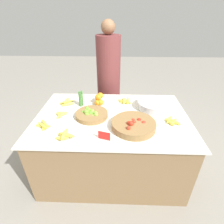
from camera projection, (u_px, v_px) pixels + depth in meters
ground_plane at (112, 165)px, 2.28m from camera, size 12.00×12.00×0.00m
market_table at (112, 143)px, 2.09m from camera, size 1.64×1.11×0.76m
lime_bowl at (91, 114)px, 1.87m from camera, size 0.35×0.35×0.09m
tomato_basket at (134, 125)px, 1.69m from camera, size 0.43×0.43×0.11m
orange_pile at (99, 99)px, 2.11m from camera, size 0.11×0.16×0.13m
metal_bowl at (154, 105)px, 2.03m from camera, size 0.38×0.38×0.08m
price_sign at (104, 136)px, 1.54m from camera, size 0.11×0.04×0.08m
veg_bundle at (81, 99)px, 2.05m from camera, size 0.05×0.06×0.18m
banana_bunch_middle_right at (44, 125)px, 1.71m from camera, size 0.16×0.17×0.05m
banana_bunch_back_center at (125, 101)px, 2.16m from camera, size 0.18×0.15×0.05m
banana_bunch_front_left at (67, 102)px, 2.12m from camera, size 0.19×0.16×0.06m
banana_bunch_front_center at (61, 114)px, 1.90m from camera, size 0.13×0.15×0.04m
banana_bunch_middle_left at (64, 136)px, 1.56m from camera, size 0.19×0.16×0.06m
banana_bunch_front_right at (172, 121)px, 1.78m from camera, size 0.16×0.20×0.04m
vendor_person at (109, 84)px, 2.68m from camera, size 0.35×0.35×1.65m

